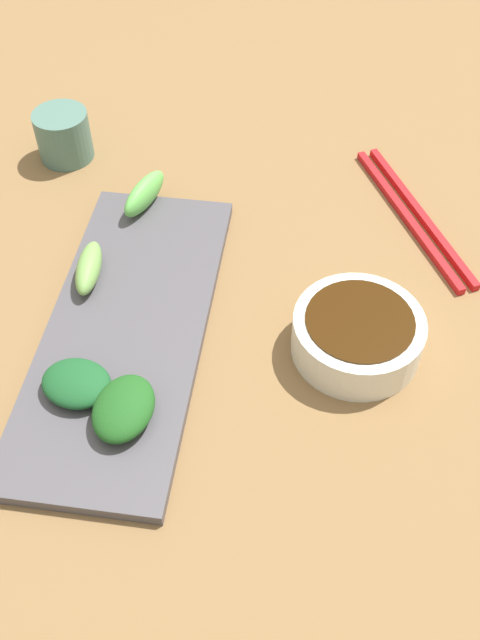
{
  "coord_description": "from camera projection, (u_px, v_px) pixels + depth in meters",
  "views": [
    {
      "loc": [
        -0.1,
        0.43,
        0.54
      ],
      "look_at": [
        -0.04,
        0.02,
        0.05
      ],
      "focal_mm": 40.7,
      "sensor_mm": 36.0,
      "label": 1
    }
  ],
  "objects": [
    {
      "name": "tabletop",
      "position": [
        201.0,
        326.0,
        0.69
      ],
      "size": [
        2.1,
        2.1,
        0.02
      ],
      "primitive_type": "cube",
      "color": "brown",
      "rests_on": "ground"
    },
    {
      "name": "sauce_bowl",
      "position": [
        358.0,
        333.0,
        0.64
      ],
      "size": [
        0.12,
        0.12,
        0.04
      ],
      "color": "silver",
      "rests_on": "tabletop"
    },
    {
      "name": "serving_plate",
      "position": [
        127.0,
        329.0,
        0.67
      ],
      "size": [
        0.14,
        0.36,
        0.01
      ],
      "primitive_type": "cube",
      "color": "#4C494E",
      "rests_on": "tabletop"
    },
    {
      "name": "broccoli_stalk_0",
      "position": [
        89.0,
        268.0,
        0.69
      ],
      "size": [
        0.03,
        0.07,
        0.02
      ],
      "primitive_type": "ellipsoid",
      "rotation": [
        0.0,
        0.0,
        0.1
      ],
      "color": "#6E9F4C",
      "rests_on": "serving_plate"
    },
    {
      "name": "broccoli_leafy_1",
      "position": [
        124.0,
        408.0,
        0.59
      ],
      "size": [
        0.06,
        0.07,
        0.02
      ],
      "primitive_type": "ellipsoid",
      "rotation": [
        0.0,
        0.0,
        -0.1
      ],
      "color": "#1D531C",
      "rests_on": "serving_plate"
    },
    {
      "name": "broccoli_leafy_2",
      "position": [
        77.0,
        383.0,
        0.61
      ],
      "size": [
        0.07,
        0.06,
        0.02
      ],
      "primitive_type": "ellipsoid",
      "rotation": [
        0.0,
        0.0,
        -0.24
      ],
      "color": "#195126",
      "rests_on": "serving_plate"
    },
    {
      "name": "broccoli_stalk_3",
      "position": [
        144.0,
        193.0,
        0.76
      ],
      "size": [
        0.04,
        0.08,
        0.03
      ],
      "primitive_type": "ellipsoid",
      "rotation": [
        0.0,
        0.0,
        -0.31
      ],
      "color": "#5FB74D",
      "rests_on": "serving_plate"
    },
    {
      "name": "chopsticks",
      "position": [
        413.0,
        216.0,
        0.77
      ],
      "size": [
        0.13,
        0.22,
        0.01
      ],
      "rotation": [
        0.0,
        0.0,
        0.47
      ],
      "color": "red",
      "rests_on": "tabletop"
    },
    {
      "name": "tea_cup",
      "position": [
        63.0,
        136.0,
        0.83
      ],
      "size": [
        0.06,
        0.06,
        0.06
      ],
      "primitive_type": "cylinder",
      "color": "#4C7165",
      "rests_on": "tabletop"
    }
  ]
}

